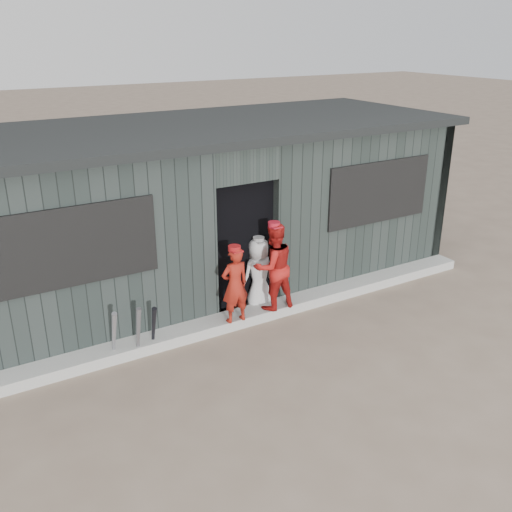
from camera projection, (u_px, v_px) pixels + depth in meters
ground at (331, 379)px, 6.95m from camera, size 80.00×80.00×0.00m
curb at (255, 314)px, 8.38m from camera, size 8.00×0.36×0.15m
bat_left at (114, 336)px, 7.16m from camera, size 0.07×0.34×0.77m
bat_mid at (138, 332)px, 7.26m from camera, size 0.10×0.22×0.75m
bat_right at (153, 328)px, 7.43m from camera, size 0.08×0.27×0.68m
player_red_left at (235, 285)px, 7.82m from camera, size 0.40×0.26×1.10m
player_red_right at (273, 266)px, 8.18m from camera, size 0.64×0.51×1.30m
player_grey_back at (259, 274)px, 8.49m from camera, size 0.59×0.43×1.14m
dugout at (203, 206)px, 9.27m from camera, size 8.30×3.30×2.62m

